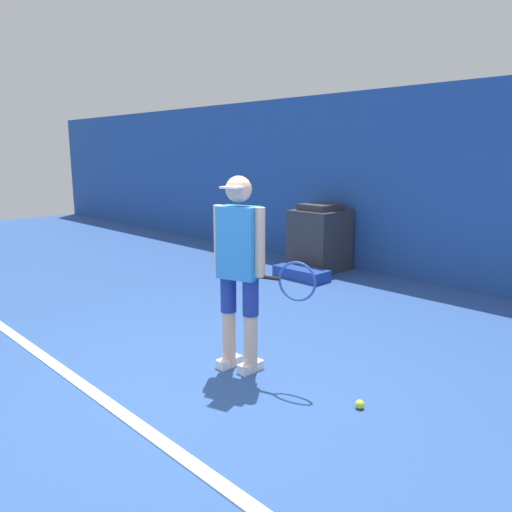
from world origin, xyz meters
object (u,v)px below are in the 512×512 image
(tennis_player, at_px, (240,265))
(tennis_ball, at_px, (360,404))
(covered_chair, at_px, (320,238))
(equipment_bag, at_px, (301,273))

(tennis_player, xyz_separation_m, tennis_ball, (1.13, 0.16, -0.91))
(tennis_player, xyz_separation_m, covered_chair, (-1.94, 3.52, -0.43))
(tennis_ball, relative_size, equipment_bag, 0.08)
(tennis_player, distance_m, covered_chair, 4.04)
(tennis_ball, bearing_deg, tennis_player, -171.78)
(tennis_ball, bearing_deg, equipment_bag, 137.03)
(tennis_ball, distance_m, equipment_bag, 3.90)
(tennis_ball, height_order, covered_chair, covered_chair)
(covered_chair, height_order, equipment_bag, covered_chair)
(covered_chair, bearing_deg, tennis_player, -61.17)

